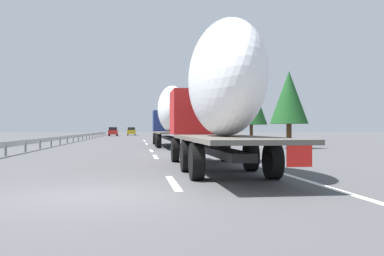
# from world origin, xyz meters

# --- Properties ---
(ground_plane) EXTENTS (260.00, 260.00, 0.00)m
(ground_plane) POSITION_xyz_m (40.00, 0.00, 0.00)
(ground_plane) COLOR #4C4C4F
(lane_stripe_0) EXTENTS (3.20, 0.20, 0.01)m
(lane_stripe_0) POSITION_xyz_m (2.00, -1.80, 0.00)
(lane_stripe_0) COLOR white
(lane_stripe_0) RESTS_ON ground_plane
(lane_stripe_1) EXTENTS (3.20, 0.20, 0.01)m
(lane_stripe_1) POSITION_xyz_m (12.70, -1.80, 0.00)
(lane_stripe_1) COLOR white
(lane_stripe_1) RESTS_ON ground_plane
(lane_stripe_2) EXTENTS (3.20, 0.20, 0.01)m
(lane_stripe_2) POSITION_xyz_m (18.86, -1.80, 0.00)
(lane_stripe_2) COLOR white
(lane_stripe_2) RESTS_ON ground_plane
(lane_stripe_3) EXTENTS (3.20, 0.20, 0.01)m
(lane_stripe_3) POSITION_xyz_m (31.80, -1.80, 0.00)
(lane_stripe_3) COLOR white
(lane_stripe_3) RESTS_ON ground_plane
(lane_stripe_4) EXTENTS (3.20, 0.20, 0.01)m
(lane_stripe_4) POSITION_xyz_m (41.21, -1.80, 0.00)
(lane_stripe_4) COLOR white
(lane_stripe_4) RESTS_ON ground_plane
(lane_stripe_5) EXTENTS (3.20, 0.20, 0.01)m
(lane_stripe_5) POSITION_xyz_m (43.98, -1.80, 0.00)
(lane_stripe_5) COLOR white
(lane_stripe_5) RESTS_ON ground_plane
(edge_line_right) EXTENTS (110.00, 0.20, 0.01)m
(edge_line_right) POSITION_xyz_m (45.00, -5.50, 0.00)
(edge_line_right) COLOR white
(edge_line_right) RESTS_ON ground_plane
(truck_lead) EXTENTS (14.23, 2.55, 4.81)m
(truck_lead) POSITION_xyz_m (25.55, -3.60, 2.65)
(truck_lead) COLOR navy
(truck_lead) RESTS_ON ground_plane
(truck_trailing) EXTENTS (12.12, 2.55, 4.82)m
(truck_trailing) POSITION_xyz_m (5.01, -3.60, 2.65)
(truck_trailing) COLOR #B21919
(truck_trailing) RESTS_ON ground_plane
(car_yellow_coupe) EXTENTS (4.52, 1.80, 1.77)m
(car_yellow_coupe) POSITION_xyz_m (86.29, 0.24, 0.90)
(car_yellow_coupe) COLOR gold
(car_yellow_coupe) RESTS_ON ground_plane
(car_red_compact) EXTENTS (4.50, 1.80, 1.77)m
(car_red_compact) POSITION_xyz_m (78.26, 3.78, 0.90)
(car_red_compact) COLOR red
(car_red_compact) RESTS_ON ground_plane
(road_sign) EXTENTS (0.10, 0.90, 3.06)m
(road_sign) POSITION_xyz_m (41.18, -6.70, 2.12)
(road_sign) COLOR gray
(road_sign) RESTS_ON ground_plane
(tree_0) EXTENTS (2.80, 2.80, 5.70)m
(tree_0) POSITION_xyz_m (21.14, -11.98, 3.73)
(tree_0) COLOR #472D19
(tree_0) RESTS_ON ground_plane
(tree_1) EXTENTS (3.65, 3.65, 6.06)m
(tree_1) POSITION_xyz_m (68.75, -11.94, 3.73)
(tree_1) COLOR #472D19
(tree_1) RESTS_ON ground_plane
(tree_2) EXTENTS (3.24, 3.24, 6.53)m
(tree_2) POSITION_xyz_m (33.24, -12.42, 4.18)
(tree_2) COLOR #472D19
(tree_2) RESTS_ON ground_plane
(tree_3) EXTENTS (3.66, 3.66, 6.59)m
(tree_3) POSITION_xyz_m (64.64, -9.55, 4.12)
(tree_3) COLOR #472D19
(tree_3) RESTS_ON ground_plane
(guardrail_median) EXTENTS (94.00, 0.10, 0.76)m
(guardrail_median) POSITION_xyz_m (43.00, 6.00, 0.58)
(guardrail_median) COLOR #9EA0A5
(guardrail_median) RESTS_ON ground_plane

